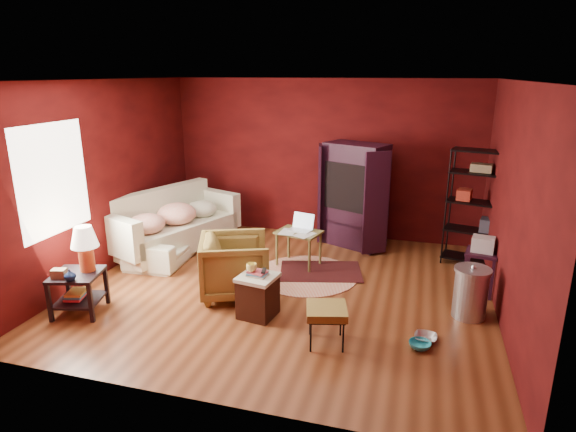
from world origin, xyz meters
name	(u,v)px	position (x,y,z in m)	size (l,w,h in m)	color
room	(281,191)	(-0.04, -0.01, 1.40)	(5.54, 5.04, 2.84)	brown
sofa	(174,228)	(-2.17, 0.90, 0.40)	(2.07, 0.60, 0.81)	beige
armchair	(235,263)	(-0.58, -0.33, 0.45)	(0.87, 0.82, 0.90)	black
pet_bowl_steel	(426,330)	(1.91, -0.85, 0.13)	(0.25, 0.06, 0.25)	#B1B4B8
pet_bowl_turquoise	(420,338)	(1.85, -1.04, 0.12)	(0.24, 0.08, 0.24)	#2AB2C6
vase	(70,275)	(-2.18, -1.55, 0.59)	(0.14, 0.14, 0.14)	#0B1839
mug	(252,266)	(-0.16, -0.85, 0.66)	(0.13, 0.10, 0.13)	#EFE075
side_table	(81,262)	(-2.22, -1.29, 0.66)	(0.68, 0.68, 1.10)	black
sofa_cushions	(172,225)	(-2.21, 0.91, 0.46)	(1.62, 2.42, 0.95)	beige
hamper	(258,295)	(-0.09, -0.83, 0.28)	(0.50, 0.50, 0.61)	#3A190D
footstool	(327,312)	(0.84, -1.22, 0.39)	(0.53, 0.53, 0.44)	black
rug_round	(306,275)	(0.19, 0.53, 0.01)	(1.71, 1.71, 0.01)	beige
rug_oriental	(321,271)	(0.37, 0.70, 0.02)	(1.36, 1.07, 0.01)	#4D1415
laptop_desk	(299,235)	(-0.02, 0.88, 0.50)	(0.74, 0.63, 0.81)	brown
tv_armoire	(354,193)	(0.64, 2.05, 0.92)	(1.28, 1.05, 1.77)	black
wire_shelving	(478,203)	(2.58, 1.66, 0.99)	(0.95, 0.57, 1.81)	black
small_stand	(482,251)	(2.58, 0.61, 0.60)	(0.47, 0.47, 0.80)	black
trash_can	(471,292)	(2.41, -0.14, 0.32)	(0.56, 0.56, 0.69)	silver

